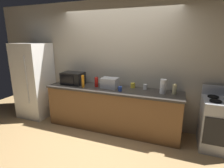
{
  "coord_description": "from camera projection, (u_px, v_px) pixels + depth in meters",
  "views": [
    {
      "loc": [
        1.26,
        -2.9,
        1.91
      ],
      "look_at": [
        0.0,
        0.4,
        1.0
      ],
      "focal_mm": 28.44,
      "sensor_mm": 36.0,
      "label": 1
    }
  ],
  "objects": [
    {
      "name": "paper_towel_roll",
      "position": [
        163.0,
        86.0,
        3.33
      ],
      "size": [
        0.12,
        0.12,
        0.27
      ],
      "primitive_type": "cylinder",
      "color": "white",
      "rests_on": "counter_run"
    },
    {
      "name": "bottle_dish_soap",
      "position": [
        83.0,
        81.0,
        3.74
      ],
      "size": [
        0.06,
        0.06,
        0.26
      ],
      "primitive_type": "cylinder",
      "color": "orange",
      "rests_on": "counter_run"
    },
    {
      "name": "counter_run",
      "position": [
        112.0,
        109.0,
        3.78
      ],
      "size": [
        2.84,
        0.64,
        0.9
      ],
      "color": "brown",
      "rests_on": "ground_plane"
    },
    {
      "name": "bottle_hand_soap",
      "position": [
        175.0,
        89.0,
        3.3
      ],
      "size": [
        0.08,
        0.08,
        0.19
      ],
      "primitive_type": "cylinder",
      "color": "beige",
      "rests_on": "counter_run"
    },
    {
      "name": "toaster_oven",
      "position": [
        110.0,
        83.0,
        3.72
      ],
      "size": [
        0.34,
        0.26,
        0.21
      ],
      "primitive_type": "cube",
      "color": "#B7BABF",
      "rests_on": "counter_run"
    },
    {
      "name": "stove_range",
      "position": [
        219.0,
        124.0,
        3.09
      ],
      "size": [
        0.6,
        0.61,
        1.08
      ],
      "color": "#B7BABF",
      "rests_on": "ground_plane"
    },
    {
      "name": "mug_blue",
      "position": [
        120.0,
        89.0,
        3.49
      ],
      "size": [
        0.08,
        0.08,
        0.09
      ],
      "primitive_type": "cylinder",
      "color": "#2D4CB2",
      "rests_on": "counter_run"
    },
    {
      "name": "back_wall",
      "position": [
        119.0,
        64.0,
        3.93
      ],
      "size": [
        6.4,
        0.1,
        2.7
      ],
      "primitive_type": "cube",
      "color": "#B2A893",
      "rests_on": "ground_plane"
    },
    {
      "name": "bottle_hot_sauce",
      "position": [
        96.0,
        82.0,
        3.79
      ],
      "size": [
        0.08,
        0.08,
        0.21
      ],
      "primitive_type": "cylinder",
      "color": "red",
      "rests_on": "counter_run"
    },
    {
      "name": "microwave",
      "position": [
        73.0,
        78.0,
        4.01
      ],
      "size": [
        0.48,
        0.35,
        0.27
      ],
      "color": "black",
      "rests_on": "counter_run"
    },
    {
      "name": "mug_yellow",
      "position": [
        133.0,
        85.0,
        3.74
      ],
      "size": [
        0.1,
        0.1,
        0.1
      ],
      "primitive_type": "cylinder",
      "color": "yellow",
      "rests_on": "counter_run"
    },
    {
      "name": "refrigerator",
      "position": [
        35.0,
        81.0,
        4.38
      ],
      "size": [
        0.72,
        0.73,
        1.8
      ],
      "color": "white",
      "rests_on": "ground_plane"
    },
    {
      "name": "mug_white",
      "position": [
        145.0,
        87.0,
        3.62
      ],
      "size": [
        0.08,
        0.08,
        0.1
      ],
      "primitive_type": "cylinder",
      "color": "white",
      "rests_on": "counter_run"
    },
    {
      "name": "ground_plane",
      "position": [
        105.0,
        137.0,
        3.53
      ],
      "size": [
        8.0,
        8.0,
        0.0
      ],
      "primitive_type": "plane",
      "color": "tan"
    }
  ]
}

